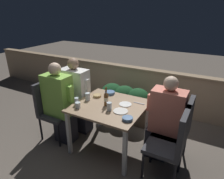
% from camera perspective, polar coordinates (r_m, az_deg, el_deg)
% --- Properties ---
extents(ground_plane, '(16.00, 16.00, 0.00)m').
position_cam_1_polar(ground_plane, '(3.31, -0.61, -15.88)').
color(ground_plane, '#665B51').
extents(parapet_wall, '(9.00, 0.18, 0.88)m').
position_cam_1_polar(parapet_wall, '(4.33, 9.46, 0.35)').
color(parapet_wall, tan).
rests_on(parapet_wall, ground_plane).
extents(dining_table, '(1.00, 0.94, 0.73)m').
position_cam_1_polar(dining_table, '(2.95, -0.66, -6.00)').
color(dining_table, '#937556').
rests_on(dining_table, ground_plane).
extents(planter_hedge, '(0.99, 0.47, 0.68)m').
position_cam_1_polar(planter_hedge, '(3.86, 3.52, -3.26)').
color(planter_hedge, brown).
rests_on(planter_hedge, ground_plane).
extents(chair_left_near, '(0.45, 0.45, 0.97)m').
position_cam_1_polar(chair_left_near, '(3.41, -17.09, -4.32)').
color(chair_left_near, '#333338').
rests_on(chair_left_near, ground_plane).
extents(person_green_blouse, '(0.50, 0.26, 1.31)m').
position_cam_1_polar(person_green_blouse, '(3.24, -14.64, -3.86)').
color(person_green_blouse, '#282833').
rests_on(person_green_blouse, ground_plane).
extents(chair_left_far, '(0.45, 0.45, 0.97)m').
position_cam_1_polar(chair_left_far, '(3.63, -12.52, -2.19)').
color(chair_left_far, '#333338').
rests_on(chair_left_far, ground_plane).
extents(person_white_polo, '(0.52, 0.26, 1.30)m').
position_cam_1_polar(person_white_polo, '(3.47, -10.00, -1.72)').
color(person_white_polo, '#282833').
rests_on(person_white_polo, ground_plane).
extents(chair_right_near, '(0.45, 0.45, 0.97)m').
position_cam_1_polar(chair_right_near, '(2.58, 17.27, -13.63)').
color(chair_right_near, '#333338').
rests_on(chair_right_near, ground_plane).
extents(chair_right_far, '(0.45, 0.45, 0.97)m').
position_cam_1_polar(chair_right_far, '(2.85, 18.73, -10.09)').
color(chair_right_far, '#333338').
rests_on(chair_right_far, ground_plane).
extents(person_coral_top, '(0.51, 0.26, 1.25)m').
position_cam_1_polar(person_coral_top, '(2.86, 14.71, -8.26)').
color(person_coral_top, '#282833').
rests_on(person_coral_top, ground_plane).
extents(beer_bottle, '(0.06, 0.06, 0.28)m').
position_cam_1_polar(beer_bottle, '(2.86, -1.69, -2.59)').
color(beer_bottle, brown).
rests_on(beer_bottle, dining_table).
extents(plate_0, '(0.20, 0.20, 0.01)m').
position_cam_1_polar(plate_0, '(2.74, 2.49, -6.18)').
color(plate_0, silver).
rests_on(plate_0, dining_table).
extents(plate_1, '(0.18, 0.18, 0.01)m').
position_cam_1_polar(plate_1, '(2.93, 3.83, -4.23)').
color(plate_1, white).
rests_on(plate_1, dining_table).
extents(bowl_0, '(0.13, 0.13, 0.04)m').
position_cam_1_polar(bowl_0, '(3.17, -4.28, -1.73)').
color(bowl_0, tan).
rests_on(bowl_0, dining_table).
extents(bowl_1, '(0.14, 0.14, 0.04)m').
position_cam_1_polar(bowl_1, '(2.54, 4.45, -8.26)').
color(bowl_1, '#4C709E').
rests_on(bowl_1, dining_table).
extents(bowl_2, '(0.16, 0.16, 0.04)m').
position_cam_1_polar(bowl_2, '(3.27, -0.62, -0.85)').
color(bowl_2, '#4C709E').
rests_on(bowl_2, dining_table).
extents(glass_cup_0, '(0.07, 0.07, 0.12)m').
position_cam_1_polar(glass_cup_0, '(2.74, -0.80, -4.86)').
color(glass_cup_0, silver).
rests_on(glass_cup_0, dining_table).
extents(glass_cup_1, '(0.07, 0.07, 0.08)m').
position_cam_1_polar(glass_cup_1, '(2.86, -9.72, -4.42)').
color(glass_cup_1, silver).
rests_on(glass_cup_1, dining_table).
extents(glass_cup_2, '(0.06, 0.06, 0.11)m').
position_cam_1_polar(glass_cup_2, '(2.94, -10.09, -3.32)').
color(glass_cup_2, silver).
rests_on(glass_cup_2, dining_table).
extents(glass_cup_3, '(0.07, 0.07, 0.11)m').
position_cam_1_polar(glass_cup_3, '(3.07, -6.96, -2.00)').
color(glass_cup_3, silver).
rests_on(glass_cup_3, dining_table).
extents(fork_0, '(0.17, 0.02, 0.01)m').
position_cam_1_polar(fork_0, '(2.98, 7.76, -3.91)').
color(fork_0, silver).
rests_on(fork_0, dining_table).
extents(potted_plant, '(0.41, 0.41, 0.79)m').
position_cam_1_polar(potted_plant, '(4.28, -10.71, 0.59)').
color(potted_plant, '#9E5638').
rests_on(potted_plant, ground_plane).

